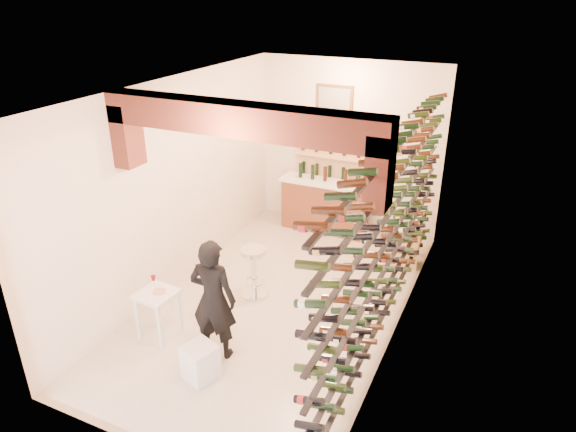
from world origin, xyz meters
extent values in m
plane|color=beige|center=(0.00, 0.00, 0.00)|extent=(6.00, 6.00, 0.00)
cube|color=white|center=(0.00, 3.00, 1.60)|extent=(3.50, 0.02, 3.20)
cube|color=white|center=(0.00, -3.00, 1.60)|extent=(3.50, 0.02, 3.20)
cube|color=white|center=(-1.75, 0.00, 1.60)|extent=(0.02, 6.00, 3.20)
cube|color=white|center=(1.75, 0.00, 1.60)|extent=(0.02, 6.00, 3.20)
cube|color=brown|center=(0.00, 0.00, 3.20)|extent=(3.50, 6.00, 0.02)
cube|color=#964434|center=(0.00, -1.00, 3.02)|extent=(3.50, 0.35, 0.36)
cube|color=#964434|center=(-1.63, -1.00, 2.65)|extent=(0.24, 0.35, 0.80)
cube|color=#964434|center=(1.63, -1.00, 2.65)|extent=(0.24, 0.35, 0.80)
cube|color=black|center=(1.59, 0.00, 0.25)|extent=(0.06, 5.70, 0.03)
cube|color=black|center=(1.59, 0.00, 0.65)|extent=(0.06, 5.70, 0.03)
cube|color=black|center=(1.59, 0.00, 1.05)|extent=(0.06, 5.70, 0.03)
cube|color=black|center=(1.59, 0.00, 1.45)|extent=(0.06, 5.70, 0.03)
cube|color=black|center=(1.59, 0.00, 1.85)|extent=(0.06, 5.70, 0.03)
cube|color=black|center=(1.59, 0.00, 2.25)|extent=(0.06, 5.70, 0.03)
cube|color=black|center=(1.59, 0.00, 2.65)|extent=(0.06, 5.70, 0.03)
cube|color=brown|center=(-0.30, 2.65, 0.48)|extent=(1.60, 0.55, 0.96)
cube|color=white|center=(-0.30, 2.65, 0.98)|extent=(1.70, 0.62, 0.05)
cube|color=tan|center=(-0.30, 2.92, 1.00)|extent=(1.40, 0.10, 2.00)
cube|color=tan|center=(-0.30, 2.82, 0.45)|extent=(1.40, 0.28, 0.04)
cube|color=tan|center=(-0.30, 2.82, 0.95)|extent=(1.40, 0.28, 0.04)
cube|color=tan|center=(-0.30, 2.82, 1.45)|extent=(1.40, 0.28, 0.04)
cube|color=tan|center=(-0.30, 2.82, 1.95)|extent=(1.40, 0.28, 0.04)
cube|color=brown|center=(-0.30, 2.97, 2.45)|extent=(0.70, 0.04, 0.55)
cube|color=#99998C|center=(-0.30, 2.94, 2.45)|extent=(0.60, 0.01, 0.45)
cube|color=white|center=(-1.11, -1.42, 0.67)|extent=(0.51, 0.51, 0.05)
cube|color=white|center=(-1.32, -1.60, 0.32)|extent=(0.05, 0.05, 0.65)
cube|color=white|center=(-0.94, -1.63, 0.32)|extent=(0.05, 0.05, 0.65)
cube|color=white|center=(-1.29, -1.21, 0.32)|extent=(0.05, 0.05, 0.65)
cube|color=white|center=(-0.91, -1.24, 0.32)|extent=(0.05, 0.05, 0.65)
cylinder|color=white|center=(-1.07, -1.40, 0.70)|extent=(0.22, 0.22, 0.01)
cylinder|color=#BF7266|center=(-1.07, -1.40, 0.72)|extent=(0.17, 0.17, 0.02)
cube|color=white|center=(-1.28, -1.53, 0.70)|extent=(0.14, 0.14, 0.01)
cylinder|color=white|center=(-1.25, -1.28, 0.69)|extent=(0.06, 0.06, 0.00)
cylinder|color=white|center=(-1.25, -1.28, 0.74)|extent=(0.01, 0.01, 0.08)
cone|color=#5B070D|center=(-1.25, -1.28, 0.80)|extent=(0.07, 0.07, 0.07)
cube|color=white|center=(-0.17, -1.87, 0.23)|extent=(0.46, 0.46, 0.45)
imported|color=black|center=(-0.24, -1.40, 0.82)|extent=(0.64, 0.47, 1.64)
cylinder|color=silver|center=(-0.44, 0.01, 0.02)|extent=(0.41, 0.41, 0.03)
cylinder|color=silver|center=(-0.44, 0.01, 0.38)|extent=(0.08, 0.08, 0.72)
cylinder|color=silver|center=(-0.44, 0.01, 0.76)|extent=(0.39, 0.39, 0.07)
torus|color=silver|center=(-0.44, 0.01, 0.23)|extent=(0.31, 0.31, 0.02)
cube|color=#E4C97D|center=(1.40, 1.90, 0.15)|extent=(0.57, 0.44, 0.31)
cube|color=#E4C97D|center=(1.40, 1.90, 0.47)|extent=(0.57, 0.42, 0.32)
camera|label=1|loc=(2.84, -5.86, 4.40)|focal=31.97mm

